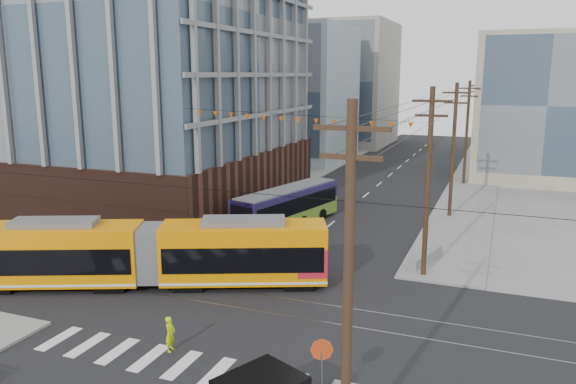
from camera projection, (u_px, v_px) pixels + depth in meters
name	position (u px, v px, depth m)	size (l,w,h in m)	color
ground	(202.00, 331.00, 25.93)	(160.00, 160.00, 0.00)	slate
office_building	(114.00, 45.00, 51.77)	(30.00, 25.00, 28.60)	#381E16
bg_bldg_nw_near	(282.00, 94.00, 77.51)	(18.00, 16.00, 18.00)	#8C99A5
bg_bldg_ne_near	(543.00, 108.00, 62.32)	(14.00, 14.00, 16.00)	gray
bg_bldg_nw_far	(342.00, 84.00, 94.47)	(16.00, 18.00, 20.00)	gray
bg_bldg_ne_far	(551.00, 107.00, 80.04)	(16.00, 16.00, 14.00)	#8C99A5
utility_pole_near	(348.00, 290.00, 16.29)	(0.30, 0.30, 11.00)	black
utility_pole_far	(475.00, 122.00, 72.80)	(0.30, 0.30, 11.00)	black
streetcar	(151.00, 254.00, 31.11)	(19.41, 2.73, 3.74)	orange
city_bus	(287.00, 207.00, 43.48)	(2.39, 11.02, 3.12)	#1E1441
parked_car_silver	(221.00, 230.00, 40.12)	(1.50, 4.30, 1.42)	#9F9FA1
parked_car_white	(274.00, 209.00, 46.48)	(2.01, 4.93, 1.43)	silver
parked_car_grey	(295.00, 198.00, 50.60)	(2.37, 5.14, 1.43)	slate
pedestrian	(170.00, 334.00, 23.94)	(0.57, 0.37, 1.56)	#C4EB06
stop_sign	(321.00, 379.00, 19.38)	(0.80, 0.80, 2.64)	#B93814
jersey_barrier	(425.00, 259.00, 34.92)	(0.88, 3.91, 0.78)	gray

